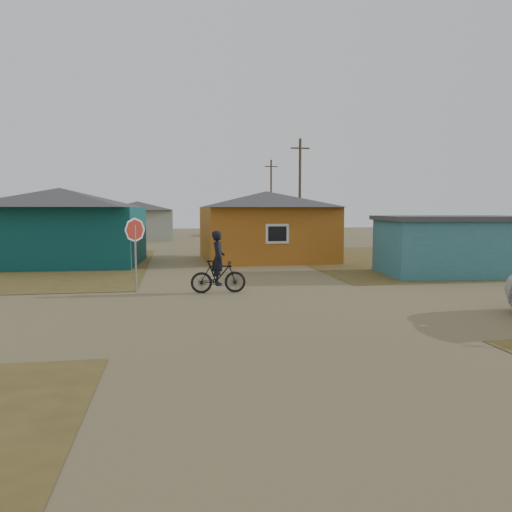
{
  "coord_description": "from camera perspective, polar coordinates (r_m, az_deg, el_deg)",
  "views": [
    {
      "loc": [
        -2.71,
        -13.84,
        2.93
      ],
      "look_at": [
        0.08,
        3.0,
        1.3
      ],
      "focal_mm": 35.0,
      "sensor_mm": 36.0,
      "label": 1
    }
  ],
  "objects": [
    {
      "name": "ground",
      "position": [
        14.4,
        1.64,
        -6.29
      ],
      "size": [
        120.0,
        120.0,
        0.0
      ],
      "primitive_type": "plane",
      "color": "olive"
    },
    {
      "name": "grass_ne",
      "position": [
        31.75,
        22.39,
        -0.24
      ],
      "size": [
        20.0,
        18.0,
        0.0
      ],
      "primitive_type": "cube",
      "color": "brown",
      "rests_on": "ground"
    },
    {
      "name": "house_teal",
      "position": [
        27.96,
        -21.4,
        3.29
      ],
      "size": [
        8.93,
        7.08,
        4.0
      ],
      "color": "#0B3D3D",
      "rests_on": "ground"
    },
    {
      "name": "house_yellow",
      "position": [
        28.33,
        1.18,
        3.58
      ],
      "size": [
        7.72,
        6.76,
        3.9
      ],
      "color": "#A55E19",
      "rests_on": "ground"
    },
    {
      "name": "shed_turquoise",
      "position": [
        23.78,
        21.51,
        1.17
      ],
      "size": [
        6.71,
        4.93,
        2.6
      ],
      "color": "#39747D",
      "rests_on": "ground"
    },
    {
      "name": "house_pale_west",
      "position": [
        47.96,
        -13.38,
        4.03
      ],
      "size": [
        7.04,
        6.15,
        3.6
      ],
      "color": "gray",
      "rests_on": "ground"
    },
    {
      "name": "house_beige_east",
      "position": [
        55.33,
        3.87,
        4.34
      ],
      "size": [
        6.95,
        6.05,
        3.6
      ],
      "color": "gray",
      "rests_on": "ground"
    },
    {
      "name": "house_pale_north",
      "position": [
        60.9,
        -20.15,
        4.02
      ],
      "size": [
        6.28,
        5.81,
        3.4
      ],
      "color": "gray",
      "rests_on": "ground"
    },
    {
      "name": "utility_pole_near",
      "position": [
        37.02,
        5.03,
        7.31
      ],
      "size": [
        1.4,
        0.2,
        8.0
      ],
      "color": "#4F3C2F",
      "rests_on": "ground"
    },
    {
      "name": "utility_pole_far",
      "position": [
        52.85,
        1.73,
        6.77
      ],
      "size": [
        1.4,
        0.2,
        8.0
      ],
      "color": "#4F3C2F",
      "rests_on": "ground"
    },
    {
      "name": "stop_sign",
      "position": [
        17.85,
        -13.65,
        2.03
      ],
      "size": [
        0.82,
        0.32,
        2.62
      ],
      "color": "gray",
      "rests_on": "ground"
    },
    {
      "name": "cyclist",
      "position": [
        17.34,
        -4.33,
        -1.65
      ],
      "size": [
        1.92,
        0.69,
        2.17
      ],
      "color": "black",
      "rests_on": "ground"
    }
  ]
}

